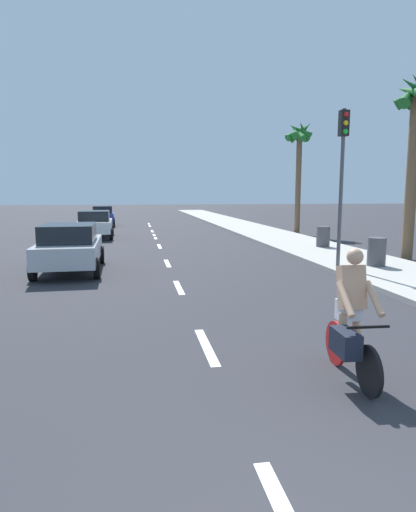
{
  "coord_description": "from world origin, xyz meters",
  "views": [
    {
      "loc": [
        -1.13,
        -2.0,
        2.55
      ],
      "look_at": [
        0.53,
        7.91,
        1.1
      ],
      "focal_mm": 30.56,
      "sensor_mm": 36.0,
      "label": 1
    }
  ],
  "objects_px": {
    "palm_tree_far": "(299,145)",
    "trash_bin_far": "(323,237)",
    "parked_car_white": "(95,223)",
    "palm_tree_mid": "(415,123)",
    "cyclist": "(350,322)",
    "parked_car_silver": "(70,246)",
    "traffic_signal": "(342,160)",
    "parked_car_blue": "(103,215)",
    "trash_bin_near": "(377,252)"
  },
  "relations": [
    {
      "from": "traffic_signal",
      "to": "trash_bin_far",
      "type": "bearing_deg",
      "value": 70.84
    },
    {
      "from": "cyclist",
      "to": "trash_bin_near",
      "type": "bearing_deg",
      "value": -119.49
    },
    {
      "from": "parked_car_white",
      "to": "parked_car_blue",
      "type": "height_order",
      "value": "same"
    },
    {
      "from": "parked_car_white",
      "to": "palm_tree_far",
      "type": "bearing_deg",
      "value": 0.88
    },
    {
      "from": "parked_car_blue",
      "to": "trash_bin_near",
      "type": "height_order",
      "value": "parked_car_blue"
    },
    {
      "from": "parked_car_silver",
      "to": "trash_bin_near",
      "type": "xyz_separation_m",
      "value": [
        10.08,
        -1.35,
        -0.23
      ]
    },
    {
      "from": "palm_tree_far",
      "to": "parked_car_white",
      "type": "bearing_deg",
      "value": -177.45
    },
    {
      "from": "palm_tree_far",
      "to": "traffic_signal",
      "type": "relative_size",
      "value": 1.36
    },
    {
      "from": "palm_tree_far",
      "to": "parked_car_blue",
      "type": "bearing_deg",
      "value": 144.4
    },
    {
      "from": "parked_car_blue",
      "to": "traffic_signal",
      "type": "xyz_separation_m",
      "value": [
        9.11,
        -22.05,
        2.77
      ]
    },
    {
      "from": "parked_car_silver",
      "to": "palm_tree_far",
      "type": "height_order",
      "value": "palm_tree_far"
    },
    {
      "from": "cyclist",
      "to": "traffic_signal",
      "type": "relative_size",
      "value": 0.35
    },
    {
      "from": "parked_car_white",
      "to": "trash_bin_near",
      "type": "distance_m",
      "value": 16.13
    },
    {
      "from": "parked_car_silver",
      "to": "palm_tree_far",
      "type": "xyz_separation_m",
      "value": [
        12.25,
        11.66,
        4.7
      ]
    },
    {
      "from": "trash_bin_near",
      "to": "parked_car_blue",
      "type": "bearing_deg",
      "value": 115.39
    },
    {
      "from": "trash_bin_near",
      "to": "parked_car_white",
      "type": "bearing_deg",
      "value": 129.44
    },
    {
      "from": "parked_car_blue",
      "to": "palm_tree_far",
      "type": "xyz_separation_m",
      "value": [
        12.64,
        -9.05,
        4.71
      ]
    },
    {
      "from": "palm_tree_mid",
      "to": "cyclist",
      "type": "bearing_deg",
      "value": -127.19
    },
    {
      "from": "trash_bin_far",
      "to": "parked_car_silver",
      "type": "bearing_deg",
      "value": -159.61
    },
    {
      "from": "parked_car_silver",
      "to": "trash_bin_far",
      "type": "bearing_deg",
      "value": 18.81
    },
    {
      "from": "traffic_signal",
      "to": "trash_bin_near",
      "type": "distance_m",
      "value": 3.29
    },
    {
      "from": "parked_car_silver",
      "to": "traffic_signal",
      "type": "relative_size",
      "value": 0.85
    },
    {
      "from": "cyclist",
      "to": "parked_car_silver",
      "type": "xyz_separation_m",
      "value": [
        -4.96,
        9.36,
        0.01
      ]
    },
    {
      "from": "parked_car_white",
      "to": "trash_bin_near",
      "type": "xyz_separation_m",
      "value": [
        10.25,
        -12.46,
        -0.23
      ]
    },
    {
      "from": "palm_tree_far",
      "to": "traffic_signal",
      "type": "bearing_deg",
      "value": -105.18
    },
    {
      "from": "parked_car_silver",
      "to": "traffic_signal",
      "type": "height_order",
      "value": "traffic_signal"
    },
    {
      "from": "parked_car_silver",
      "to": "parked_car_white",
      "type": "distance_m",
      "value": 11.11
    },
    {
      "from": "palm_tree_far",
      "to": "trash_bin_far",
      "type": "bearing_deg",
      "value": -102.39
    },
    {
      "from": "trash_bin_far",
      "to": "palm_tree_mid",
      "type": "bearing_deg",
      "value": -60.58
    },
    {
      "from": "traffic_signal",
      "to": "palm_tree_far",
      "type": "bearing_deg",
      "value": 74.82
    },
    {
      "from": "traffic_signal",
      "to": "trash_bin_near",
      "type": "bearing_deg",
      "value": -0.36
    },
    {
      "from": "palm_tree_mid",
      "to": "palm_tree_far",
      "type": "bearing_deg",
      "value": 91.1
    },
    {
      "from": "trash_bin_near",
      "to": "traffic_signal",
      "type": "bearing_deg",
      "value": 179.64
    },
    {
      "from": "palm_tree_mid",
      "to": "traffic_signal",
      "type": "distance_m",
      "value": 4.45
    },
    {
      "from": "palm_tree_far",
      "to": "trash_bin_near",
      "type": "height_order",
      "value": "palm_tree_far"
    },
    {
      "from": "cyclist",
      "to": "parked_car_silver",
      "type": "distance_m",
      "value": 10.59
    },
    {
      "from": "parked_car_silver",
      "to": "parked_car_blue",
      "type": "height_order",
      "value": "same"
    },
    {
      "from": "parked_car_silver",
      "to": "parked_car_blue",
      "type": "bearing_deg",
      "value": 89.49
    },
    {
      "from": "cyclist",
      "to": "parked_car_silver",
      "type": "height_order",
      "value": "cyclist"
    },
    {
      "from": "palm_tree_far",
      "to": "trash_bin_near",
      "type": "bearing_deg",
      "value": -99.46
    },
    {
      "from": "parked_car_silver",
      "to": "parked_car_white",
      "type": "height_order",
      "value": "same"
    },
    {
      "from": "parked_car_blue",
      "to": "parked_car_white",
      "type": "bearing_deg",
      "value": -91.85
    },
    {
      "from": "palm_tree_mid",
      "to": "trash_bin_far",
      "type": "xyz_separation_m",
      "value": [
        -1.91,
        3.39,
        -4.53
      ]
    },
    {
      "from": "parked_car_white",
      "to": "palm_tree_mid",
      "type": "xyz_separation_m",
      "value": [
        12.63,
        -10.58,
        4.29
      ]
    },
    {
      "from": "cyclist",
      "to": "palm_tree_far",
      "type": "xyz_separation_m",
      "value": [
        7.29,
        21.02,
        4.71
      ]
    },
    {
      "from": "parked_car_white",
      "to": "traffic_signal",
      "type": "relative_size",
      "value": 0.86
    },
    {
      "from": "trash_bin_near",
      "to": "trash_bin_far",
      "type": "distance_m",
      "value": 5.29
    },
    {
      "from": "parked_car_white",
      "to": "palm_tree_mid",
      "type": "distance_m",
      "value": 17.03
    },
    {
      "from": "cyclist",
      "to": "traffic_signal",
      "type": "xyz_separation_m",
      "value": [
        3.76,
        8.02,
        2.78
      ]
    },
    {
      "from": "traffic_signal",
      "to": "trash_bin_far",
      "type": "distance_m",
      "value": 6.33
    }
  ]
}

